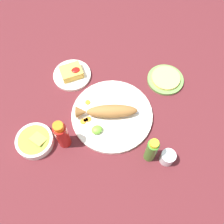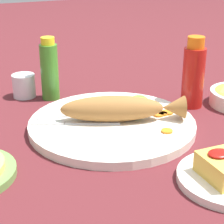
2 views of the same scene
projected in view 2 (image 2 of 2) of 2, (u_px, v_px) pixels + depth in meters
ground_plane at (112, 128)px, 0.87m from camera, size 4.00×4.00×0.00m
main_plate at (112, 124)px, 0.87m from camera, size 0.36×0.36×0.02m
fried_fish at (121, 109)px, 0.85m from camera, size 0.27×0.14×0.06m
fork_near at (69, 122)px, 0.85m from camera, size 0.18×0.08×0.00m
fork_far at (73, 114)px, 0.89m from camera, size 0.19×0.02×0.00m
carrot_slice_near at (167, 131)px, 0.81m from camera, size 0.02×0.02×0.00m
carrot_slice_mid at (167, 112)px, 0.90m from camera, size 0.03×0.03×0.00m
carrot_slice_far at (158, 115)px, 0.89m from camera, size 0.02×0.02×0.00m
carrot_slice_extra at (163, 114)px, 0.89m from camera, size 0.02×0.02×0.00m
lime_wedge_main at (138, 101)px, 0.93m from camera, size 0.05×0.04×0.03m
hot_sauce_bottle_red at (193, 75)px, 0.96m from camera, size 0.05×0.05×0.17m
hot_sauce_bottle_green at (49, 70)px, 1.01m from camera, size 0.04×0.04×0.16m
salt_cup at (24, 87)px, 1.04m from camera, size 0.06×0.06×0.06m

